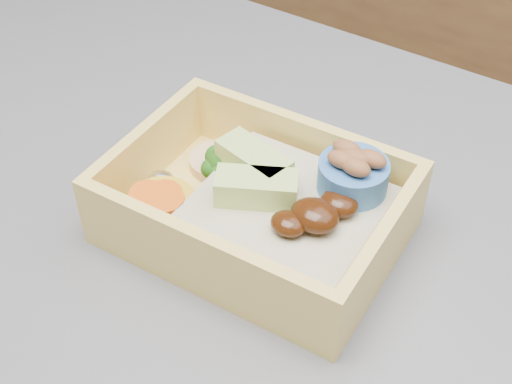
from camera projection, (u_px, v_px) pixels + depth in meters
The scene contains 1 object.
bento_box at pixel (265, 207), 0.48m from camera, with size 0.20×0.15×0.07m.
Camera 1 is at (0.12, -0.24, 1.28)m, focal length 50.00 mm.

